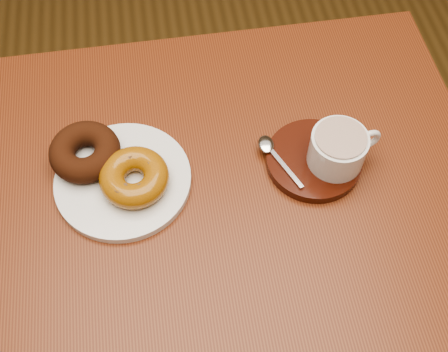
{
  "coord_description": "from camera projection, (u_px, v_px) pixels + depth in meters",
  "views": [
    {
      "loc": [
        0.08,
        -0.69,
        1.52
      ],
      "look_at": [
        0.14,
        -0.26,
        0.81
      ],
      "focal_mm": 45.0,
      "sensor_mm": 36.0,
      "label": 1
    }
  ],
  "objects": [
    {
      "name": "ground",
      "position": [
        163.0,
        254.0,
        1.64
      ],
      "size": [
        6.0,
        6.0,
        0.0
      ],
      "primitive_type": "plane",
      "color": "brown",
      "rests_on": "ground"
    },
    {
      "name": "cafe_table",
      "position": [
        212.0,
        223.0,
        0.95
      ],
      "size": [
        0.85,
        0.64,
        0.79
      ],
      "rotation": [
        0.0,
        0.0,
        0.01
      ],
      "color": "#632D15",
      "rests_on": "ground"
    },
    {
      "name": "donut_plate",
      "position": [
        123.0,
        180.0,
        0.84
      ],
      "size": [
        0.23,
        0.23,
        0.01
      ],
      "primitive_type": "cylinder",
      "rotation": [
        0.0,
        0.0,
        -0.15
      ],
      "color": "silver",
      "rests_on": "cafe_table"
    },
    {
      "name": "donut_cinnamon",
      "position": [
        85.0,
        152.0,
        0.84
      ],
      "size": [
        0.13,
        0.13,
        0.04
      ],
      "primitive_type": "torus",
      "rotation": [
        0.0,
        0.0,
        -0.3
      ],
      "color": "#35170A",
      "rests_on": "donut_plate"
    },
    {
      "name": "donut_caramel",
      "position": [
        134.0,
        177.0,
        0.82
      ],
      "size": [
        0.12,
        0.12,
        0.04
      ],
      "rotation": [
        0.0,
        0.0,
        -0.2
      ],
      "color": "#965A10",
      "rests_on": "donut_plate"
    },
    {
      "name": "saucer",
      "position": [
        314.0,
        160.0,
        0.86
      ],
      "size": [
        0.15,
        0.15,
        0.02
      ],
      "primitive_type": "cylinder",
      "rotation": [
        0.0,
        0.0,
        0.04
      ],
      "color": "black",
      "rests_on": "cafe_table"
    },
    {
      "name": "coffee_cup",
      "position": [
        339.0,
        148.0,
        0.83
      ],
      "size": [
        0.11,
        0.08,
        0.06
      ],
      "rotation": [
        0.0,
        0.0,
        0.17
      ],
      "color": "silver",
      "rests_on": "saucer"
    },
    {
      "name": "teaspoon",
      "position": [
        270.0,
        149.0,
        0.86
      ],
      "size": [
        0.05,
        0.1,
        0.01
      ],
      "rotation": [
        0.0,
        0.0,
        0.42
      ],
      "color": "silver",
      "rests_on": "saucer"
    }
  ]
}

